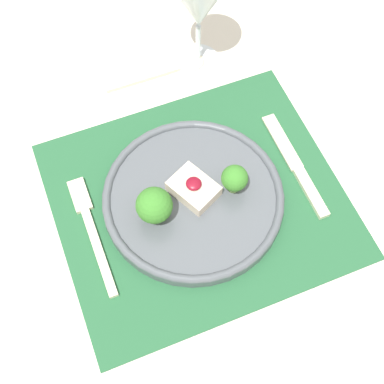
# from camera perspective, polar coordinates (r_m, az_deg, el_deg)

# --- Properties ---
(ground_plane) EXTENTS (8.00, 8.00, 0.00)m
(ground_plane) POSITION_cam_1_polar(r_m,az_deg,el_deg) (1.46, 0.39, -14.12)
(ground_plane) COLOR #4C4742
(dining_table) EXTENTS (1.14, 1.17, 0.73)m
(dining_table) POSITION_cam_1_polar(r_m,az_deg,el_deg) (0.85, 0.65, -3.63)
(dining_table) COLOR beige
(dining_table) RESTS_ON ground_plane
(placemat) EXTENTS (0.40, 0.35, 0.00)m
(placemat) POSITION_cam_1_polar(r_m,az_deg,el_deg) (0.76, 0.72, -0.83)
(placemat) COLOR #235633
(placemat) RESTS_ON dining_table
(dinner_plate) EXTENTS (0.26, 0.26, 0.08)m
(dinner_plate) POSITION_cam_1_polar(r_m,az_deg,el_deg) (0.75, -0.11, -0.30)
(dinner_plate) COLOR #4C5156
(dinner_plate) RESTS_ON placemat
(fork) EXTENTS (0.02, 0.19, 0.01)m
(fork) POSITION_cam_1_polar(r_m,az_deg,el_deg) (0.75, -10.78, -3.63)
(fork) COLOR beige
(fork) RESTS_ON placemat
(knife) EXTENTS (0.02, 0.19, 0.01)m
(knife) POSITION_cam_1_polar(r_m,az_deg,el_deg) (0.80, 11.31, 2.21)
(knife) COLOR beige
(knife) RESTS_ON placemat
(spoon) EXTENTS (0.17, 0.04, 0.01)m
(spoon) POSITION_cam_1_polar(r_m,az_deg,el_deg) (0.90, -1.50, 13.18)
(spoon) COLOR beige
(spoon) RESTS_ON dining_table
(wine_glass_near) EXTENTS (0.09, 0.09, 0.17)m
(wine_glass_near) POSITION_cam_1_polar(r_m,az_deg,el_deg) (0.83, 0.72, 19.28)
(wine_glass_near) COLOR white
(wine_glass_near) RESTS_ON dining_table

